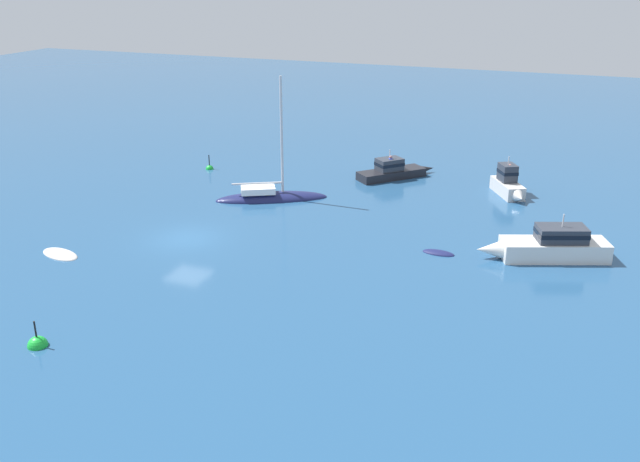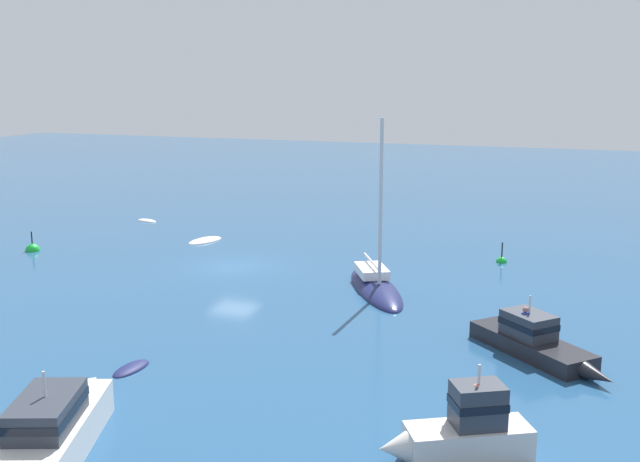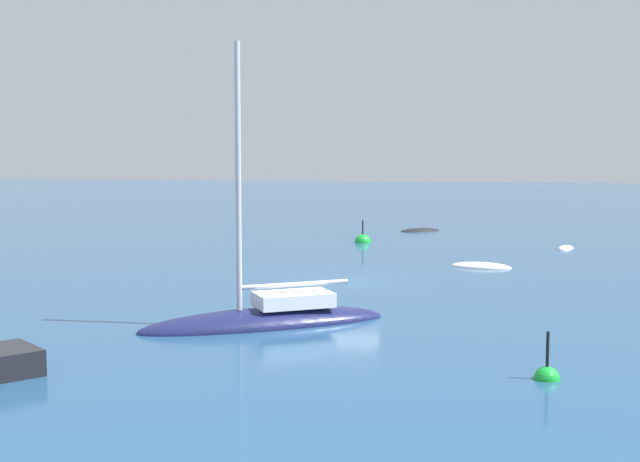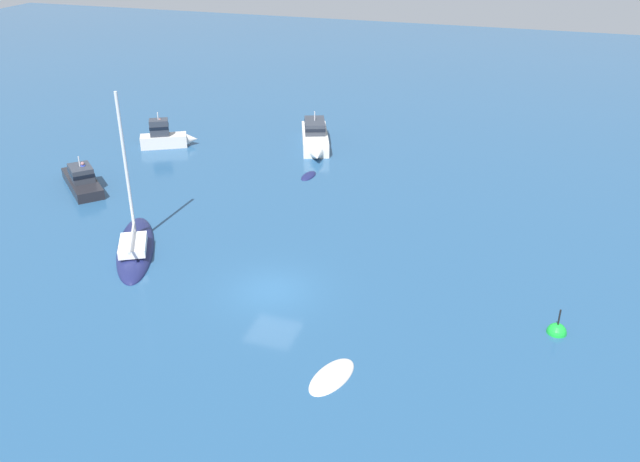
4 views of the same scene
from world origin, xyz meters
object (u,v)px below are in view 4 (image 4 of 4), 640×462
Objects in this scene: tender at (332,377)px; channel_buoy at (556,332)px; motor_cruiser_1 at (81,179)px; ketch at (135,248)px; motor_cruiser at (315,137)px; launch at (165,137)px; tender_2 at (308,176)px.

channel_buoy is (-6.13, 8.73, 0.01)m from tender.
motor_cruiser_1 reaches higher than channel_buoy.
ketch is at bearing -176.37° from motor_cruiser_1.
motor_cruiser is at bearing -40.57° from ketch.
launch is at bearing -4.55° from ketch.
motor_cruiser reaches higher than tender_2.
launch reaches higher than tender_2.
channel_buoy is at bearing 140.75° from tender.
channel_buoy is (20.38, 18.28, -0.78)m from motor_cruiser.
motor_cruiser is at bearing -144.52° from tender.
tender is 0.33× the size of ketch.
motor_cruiser_1 is at bearing 22.30° from ketch.
motor_cruiser_1 is 25.97m from tender.
ketch is at bearing -19.42° from tender_2.
ketch is 4.74× the size of tender_2.
launch is 33.86m from channel_buoy.
channel_buoy reaches higher than tender.
tender is 1.55× the size of tender_2.
motor_cruiser_1 is 9.10m from launch.
launch is 17.25m from ketch.
launch is (3.62, -11.13, 0.04)m from motor_cruiser.
motor_cruiser_1 is 15.41m from tender_2.
motor_cruiser_1 is at bearing -106.65° from tender.
motor_cruiser is 11.70m from launch.
motor_cruiser_1 is 10.68m from ketch.
motor_cruiser is 1.71× the size of launch.
channel_buoy is (16.76, 29.41, -0.82)m from launch.
channel_buoy is (14.34, 16.76, 0.01)m from tender_2.
ketch is at bearing -32.54° from motor_cruiser.
channel_buoy is at bearing -151.45° from motor_cruiser_1.
motor_cruiser is 17.69m from motor_cruiser_1.
motor_cruiser is 2.47× the size of tender.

